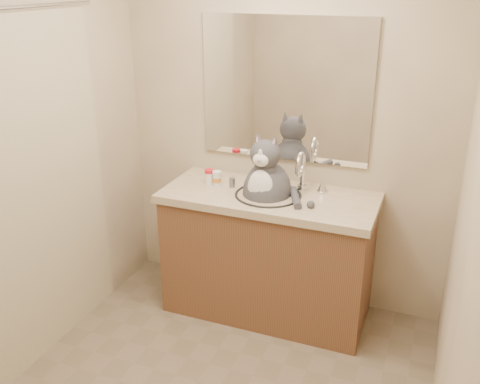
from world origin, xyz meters
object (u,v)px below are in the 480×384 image
pill_bottle_orange (217,179)px  grey_canister (232,182)px  cat (267,189)px  pill_bottle_redcap (209,177)px

pill_bottle_orange → grey_canister: 0.10m
cat → pill_bottle_orange: (-0.35, 0.02, 0.01)m
pill_bottle_redcap → pill_bottle_orange: bearing=-6.1°
pill_bottle_redcap → pill_bottle_orange: pill_bottle_redcap is taller
grey_canister → pill_bottle_orange: bearing=-174.8°
pill_bottle_orange → grey_canister: size_ratio=1.57×
cat → grey_canister: (-0.25, 0.03, -0.01)m
cat → grey_canister: bearing=174.9°
pill_bottle_redcap → grey_canister: bearing=1.2°
pill_bottle_orange → cat: bearing=-4.0°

